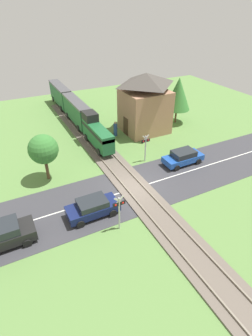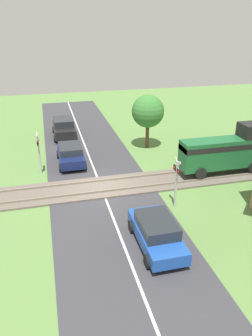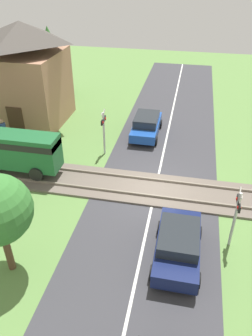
# 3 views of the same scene
# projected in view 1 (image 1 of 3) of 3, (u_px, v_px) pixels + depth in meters

# --- Properties ---
(ground_plane) EXTENTS (60.00, 60.00, 0.00)m
(ground_plane) POSITION_uv_depth(u_px,v_px,m) (134.00, 189.00, 22.47)
(ground_plane) COLOR #5B8442
(road_surface) EXTENTS (48.00, 6.40, 0.02)m
(road_surface) POSITION_uv_depth(u_px,v_px,m) (134.00, 188.00, 22.46)
(road_surface) COLOR #38383D
(road_surface) RESTS_ON ground_plane
(track_bed) EXTENTS (2.80, 48.00, 0.24)m
(track_bed) POSITION_uv_depth(u_px,v_px,m) (134.00, 188.00, 22.43)
(track_bed) COLOR #665B51
(track_bed) RESTS_ON ground_plane
(train) EXTENTS (1.58, 21.28, 3.18)m
(train) POSITION_uv_depth(u_px,v_px,m) (75.00, 109.00, 33.47)
(train) COLOR #1E6033
(train) RESTS_ON track_bed
(car_near_crossing) EXTENTS (3.86, 1.88, 1.40)m
(car_near_crossing) POSITION_uv_depth(u_px,v_px,m) (93.00, 207.00, 19.34)
(car_near_crossing) COLOR #141E4C
(car_near_crossing) RESTS_ON ground_plane
(car_far_side) EXTENTS (4.00, 1.83, 1.42)m
(car_far_side) POSITION_uv_depth(u_px,v_px,m) (183.00, 157.00, 25.50)
(car_far_side) COLOR #1E4CA8
(car_far_side) RESTS_ON ground_plane
(car_behind_queue) EXTENTS (4.11, 1.98, 1.64)m
(car_behind_queue) POSITION_uv_depth(u_px,v_px,m) (2.00, 235.00, 16.90)
(car_behind_queue) COLOR black
(car_behind_queue) RESTS_ON ground_plane
(crossing_signal_west_approach) EXTENTS (0.90, 0.18, 2.86)m
(crossing_signal_west_approach) POSITION_uv_depth(u_px,v_px,m) (119.00, 208.00, 17.58)
(crossing_signal_west_approach) COLOR #B7B7B7
(crossing_signal_west_approach) RESTS_ON ground_plane
(crossing_signal_east_approach) EXTENTS (0.90, 0.18, 2.86)m
(crossing_signal_east_approach) POSITION_uv_depth(u_px,v_px,m) (146.00, 144.00, 25.35)
(crossing_signal_east_approach) COLOR #B7B7B7
(crossing_signal_east_approach) RESTS_ON ground_plane
(station_building) EXTENTS (5.44, 5.05, 6.90)m
(station_building) POSITION_uv_depth(u_px,v_px,m) (145.00, 104.00, 30.66)
(station_building) COLOR #AD7A5B
(station_building) RESTS_ON ground_plane
(pedestrian_by_station) EXTENTS (0.44, 0.44, 1.77)m
(pedestrian_by_station) POSITION_uv_depth(u_px,v_px,m) (115.00, 129.00, 30.82)
(pedestrian_by_station) COLOR #2D4C8E
(pedestrian_by_station) RESTS_ON ground_plane
(tree_by_station) EXTENTS (3.28, 3.28, 5.75)m
(tree_by_station) POSITION_uv_depth(u_px,v_px,m) (178.00, 94.00, 32.66)
(tree_by_station) COLOR brown
(tree_by_station) RESTS_ON ground_plane
(tree_roadside_hedge) EXTENTS (2.56, 2.56, 4.28)m
(tree_roadside_hedge) POSITION_uv_depth(u_px,v_px,m) (43.00, 149.00, 22.16)
(tree_roadside_hedge) COLOR brown
(tree_roadside_hedge) RESTS_ON ground_plane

